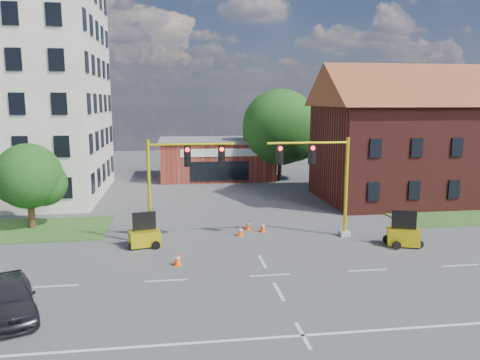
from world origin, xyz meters
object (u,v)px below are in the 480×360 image
at_px(sedan_dark, 9,297).
at_px(signal_mast_west, 177,178).
at_px(trailer_west, 145,236).
at_px(pickup_white, 373,195).
at_px(signal_mast_east, 321,175).
at_px(trailer_east, 403,235).

bearing_deg(sedan_dark, signal_mast_west, 31.73).
distance_m(trailer_west, pickup_white, 19.87).
bearing_deg(signal_mast_east, sedan_dark, -149.97).
height_order(signal_mast_west, trailer_west, signal_mast_west).
relative_size(signal_mast_west, trailer_east, 2.99).
height_order(signal_mast_west, pickup_white, signal_mast_west).
distance_m(signal_mast_west, pickup_white, 18.16).
distance_m(trailer_east, pickup_white, 11.09).
distance_m(signal_mast_east, pickup_white, 11.37).
xyz_separation_m(signal_mast_east, pickup_white, (7.15, 8.28, -3.12)).
bearing_deg(signal_mast_east, trailer_east, -29.61).
distance_m(trailer_west, sedan_dark, 9.61).
bearing_deg(sedan_dark, trailer_east, -3.24).
bearing_deg(signal_mast_east, pickup_white, 49.18).
distance_m(signal_mast_east, sedan_dark, 18.04).
relative_size(trailer_west, trailer_east, 0.95).
bearing_deg(trailer_west, signal_mast_west, 1.55).
bearing_deg(sedan_dark, signal_mast_east, 8.64).
height_order(trailer_west, pickup_white, trailer_west).
bearing_deg(pickup_white, sedan_dark, 142.84).
xyz_separation_m(signal_mast_east, trailer_east, (4.30, -2.44, -3.29)).
xyz_separation_m(signal_mast_west, pickup_white, (15.86, 8.28, -3.12)).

